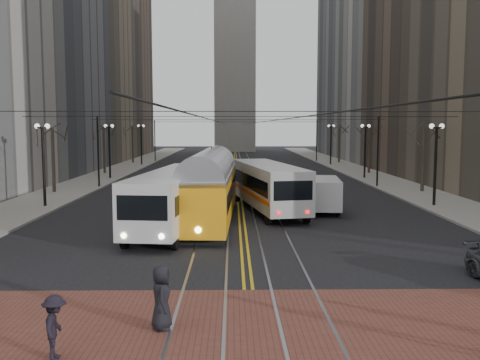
{
  "coord_description": "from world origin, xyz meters",
  "views": [
    {
      "loc": [
        -0.56,
        -19.21,
        5.74
      ],
      "look_at": [
        -0.18,
        7.65,
        3.0
      ],
      "focal_mm": 40.0,
      "sensor_mm": 36.0,
      "label": 1
    }
  ],
  "objects_px": {
    "rear_bus": "(268,188)",
    "pedestrian_d": "(55,327)",
    "transit_bus": "(174,200)",
    "cargo_van": "(324,195)",
    "pedestrian_a": "(161,297)",
    "streetcar": "(210,194)",
    "sedan_grey": "(290,179)"
  },
  "relations": [
    {
      "from": "transit_bus",
      "to": "cargo_van",
      "type": "bearing_deg",
      "value": 36.59
    },
    {
      "from": "transit_bus",
      "to": "rear_bus",
      "type": "height_order",
      "value": "transit_bus"
    },
    {
      "from": "rear_bus",
      "to": "pedestrian_a",
      "type": "height_order",
      "value": "rear_bus"
    },
    {
      "from": "cargo_van",
      "to": "sedan_grey",
      "type": "xyz_separation_m",
      "value": [
        -0.75,
        14.13,
        -0.29
      ]
    },
    {
      "from": "transit_bus",
      "to": "rear_bus",
      "type": "relative_size",
      "value": 1.05
    },
    {
      "from": "streetcar",
      "to": "cargo_van",
      "type": "relative_size",
      "value": 2.78
    },
    {
      "from": "cargo_van",
      "to": "rear_bus",
      "type": "bearing_deg",
      "value": 178.2
    },
    {
      "from": "cargo_van",
      "to": "pedestrian_d",
      "type": "xyz_separation_m",
      "value": [
        -10.45,
        -22.4,
        -0.3
      ]
    },
    {
      "from": "transit_bus",
      "to": "pedestrian_d",
      "type": "distance_m",
      "value": 16.98
    },
    {
      "from": "sedan_grey",
      "to": "pedestrian_d",
      "type": "xyz_separation_m",
      "value": [
        -9.7,
        -36.54,
        -0.01
      ]
    },
    {
      "from": "transit_bus",
      "to": "pedestrian_d",
      "type": "height_order",
      "value": "transit_bus"
    },
    {
      "from": "streetcar",
      "to": "pedestrian_d",
      "type": "height_order",
      "value": "streetcar"
    },
    {
      "from": "streetcar",
      "to": "cargo_van",
      "type": "xyz_separation_m",
      "value": [
        7.44,
        3.53,
        -0.54
      ]
    },
    {
      "from": "pedestrian_a",
      "to": "pedestrian_d",
      "type": "distance_m",
      "value": 3.05
    },
    {
      "from": "streetcar",
      "to": "sedan_grey",
      "type": "xyz_separation_m",
      "value": [
        6.68,
        17.67,
        -0.83
      ]
    },
    {
      "from": "cargo_van",
      "to": "pedestrian_a",
      "type": "height_order",
      "value": "cargo_van"
    },
    {
      "from": "transit_bus",
      "to": "streetcar",
      "type": "bearing_deg",
      "value": 51.45
    },
    {
      "from": "transit_bus",
      "to": "sedan_grey",
      "type": "distance_m",
      "value": 21.44
    },
    {
      "from": "transit_bus",
      "to": "rear_bus",
      "type": "distance_m",
      "value": 8.23
    },
    {
      "from": "rear_bus",
      "to": "pedestrian_d",
      "type": "distance_m",
      "value": 23.89
    },
    {
      "from": "streetcar",
      "to": "sedan_grey",
      "type": "distance_m",
      "value": 18.91
    },
    {
      "from": "cargo_van",
      "to": "pedestrian_d",
      "type": "distance_m",
      "value": 24.72
    },
    {
      "from": "transit_bus",
      "to": "pedestrian_a",
      "type": "height_order",
      "value": "transit_bus"
    },
    {
      "from": "streetcar",
      "to": "pedestrian_a",
      "type": "relative_size",
      "value": 7.72
    },
    {
      "from": "streetcar",
      "to": "sedan_grey",
      "type": "height_order",
      "value": "streetcar"
    },
    {
      "from": "transit_bus",
      "to": "rear_bus",
      "type": "bearing_deg",
      "value": 52.97
    },
    {
      "from": "cargo_van",
      "to": "sedan_grey",
      "type": "relative_size",
      "value": 1.04
    },
    {
      "from": "sedan_grey",
      "to": "cargo_van",
      "type": "bearing_deg",
      "value": -91.28
    },
    {
      "from": "pedestrian_a",
      "to": "sedan_grey",
      "type": "bearing_deg",
      "value": -18.95
    },
    {
      "from": "cargo_van",
      "to": "pedestrian_a",
      "type": "distance_m",
      "value": 22.01
    },
    {
      "from": "rear_bus",
      "to": "cargo_van",
      "type": "height_order",
      "value": "rear_bus"
    },
    {
      "from": "streetcar",
      "to": "pedestrian_a",
      "type": "xyz_separation_m",
      "value": [
        -0.66,
        -16.94,
        -0.74
      ]
    }
  ]
}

